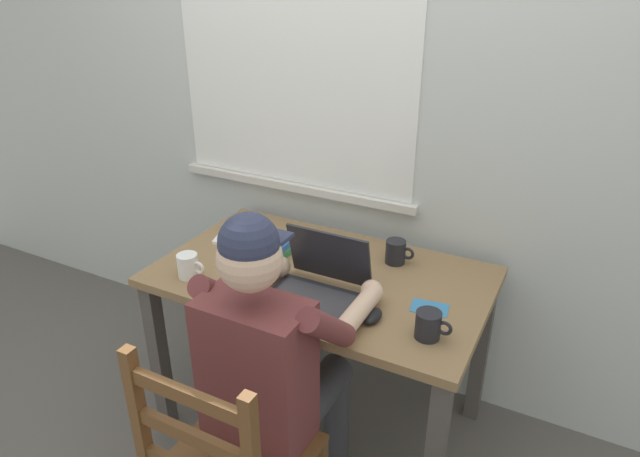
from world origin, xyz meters
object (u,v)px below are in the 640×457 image
Objects in this scene: computer_mouse at (372,316)px; coffee_mug_dark at (429,325)px; desk at (321,295)px; landscape_photo_print at (430,308)px; coffee_mug_white at (188,266)px; seated_person at (275,358)px; laptop at (319,282)px; coffee_mug_spare at (396,252)px; book_stack_main at (270,243)px.

coffee_mug_dark reaches higher than computer_mouse.
landscape_photo_print is (0.45, -0.04, 0.11)m from desk.
coffee_mug_white is 0.97× the size of coffee_mug_dark.
computer_mouse is 0.85× the size of coffee_mug_white.
computer_mouse is 0.75m from coffee_mug_white.
computer_mouse is 0.20m from coffee_mug_dark.
laptop is at bearing 90.32° from seated_person.
laptop is (-0.00, 0.31, 0.12)m from seated_person.
seated_person is 0.56m from coffee_mug_white.
laptop is at bearing 171.76° from coffee_mug_dark.
desk is 9.93× the size of landscape_photo_print.
coffee_mug_white is 0.99× the size of coffee_mug_spare.
coffee_mug_dark is 0.94× the size of landscape_photo_print.
coffee_mug_spare is (0.16, 0.68, 0.11)m from seated_person.
coffee_mug_white is at bearing -117.53° from book_stack_main.
book_stack_main is (-0.58, 0.26, 0.02)m from computer_mouse.
coffee_mug_dark is 0.50m from coffee_mug_spare.
coffee_mug_white reaches higher than desk.
laptop is 0.40m from coffee_mug_spare.
desk is 0.54m from coffee_mug_white.
computer_mouse is 0.63m from book_stack_main.
seated_person is 0.70m from coffee_mug_spare.
coffee_mug_spare is 0.62× the size of book_stack_main.
computer_mouse is at bearing 47.53° from seated_person.
seated_person is 10.56× the size of coffee_mug_white.
computer_mouse is (0.23, 0.26, 0.08)m from seated_person.
landscape_photo_print is (0.39, 0.10, -0.05)m from laptop.
coffee_mug_dark reaches higher than landscape_photo_print.
landscape_photo_print is at bearing 15.00° from laptop.
desk is 3.91× the size of laptop.
laptop is at bearing -172.48° from landscape_photo_print.
coffee_mug_white is (-0.51, 0.20, 0.11)m from seated_person.
seated_person is 10.23× the size of coffee_mug_dark.
coffee_mug_white reaches higher than computer_mouse.
computer_mouse reaches higher than desk.
landscape_photo_print is (0.22, -0.26, -0.05)m from coffee_mug_spare.
landscape_photo_print is at bearing -5.39° from desk.
computer_mouse is at bearing -140.94° from landscape_photo_print.
landscape_photo_print is (0.90, 0.22, -0.05)m from coffee_mug_white.
seated_person is 3.78× the size of laptop.
desk is 0.47m from landscape_photo_print.
coffee_mug_dark is (0.50, -0.21, 0.15)m from desk.
book_stack_main is at bearing 160.90° from coffee_mug_dark.
laptop is at bearing 12.89° from coffee_mug_white.
seated_person is at bearing -56.68° from book_stack_main.
coffee_mug_white is at bearing -167.11° from laptop.
coffee_mug_white is 0.82m from coffee_mug_spare.
landscape_photo_print is (0.73, -0.10, -0.04)m from book_stack_main.
desk is at bearing 157.17° from coffee_mug_dark.
desk is 10.92× the size of coffee_mug_white.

